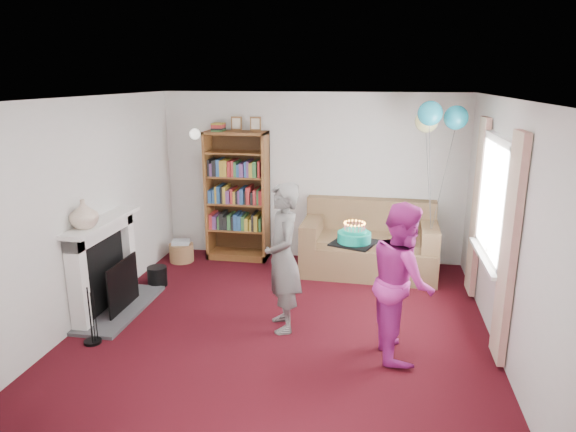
% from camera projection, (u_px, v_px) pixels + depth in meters
% --- Properties ---
extents(ground, '(5.00, 5.00, 0.00)m').
position_uv_depth(ground, '(281.00, 332.00, 5.62)').
color(ground, black).
rests_on(ground, ground).
extents(wall_back, '(4.50, 0.02, 2.50)m').
position_uv_depth(wall_back, '(312.00, 177.00, 7.68)').
color(wall_back, silver).
rests_on(wall_back, ground).
extents(wall_left, '(0.02, 5.00, 2.50)m').
position_uv_depth(wall_left, '(80.00, 213.00, 5.68)').
color(wall_left, silver).
rests_on(wall_left, ground).
extents(wall_right, '(0.02, 5.00, 2.50)m').
position_uv_depth(wall_right, '(511.00, 234.00, 4.92)').
color(wall_right, silver).
rests_on(wall_right, ground).
extents(ceiling, '(4.50, 5.00, 0.01)m').
position_uv_depth(ceiling, '(280.00, 98.00, 4.97)').
color(ceiling, white).
rests_on(ceiling, wall_back).
extents(fireplace, '(0.55, 1.80, 1.12)m').
position_uv_depth(fireplace, '(109.00, 270.00, 6.02)').
color(fireplace, '#3F3F42').
rests_on(fireplace, ground).
extents(window_bay, '(0.14, 2.02, 2.20)m').
position_uv_depth(window_bay, '(492.00, 221.00, 5.51)').
color(window_bay, white).
rests_on(window_bay, ground).
extents(wall_sconce, '(0.16, 0.23, 0.16)m').
position_uv_depth(wall_sconce, '(195.00, 134.00, 7.67)').
color(wall_sconce, gold).
rests_on(wall_sconce, ground).
extents(bookcase, '(0.92, 0.42, 2.15)m').
position_uv_depth(bookcase, '(238.00, 197.00, 7.75)').
color(bookcase, '#472B14').
rests_on(bookcase, ground).
extents(sofa, '(1.87, 0.99, 0.99)m').
position_uv_depth(sofa, '(369.00, 246.00, 7.35)').
color(sofa, olive).
rests_on(sofa, ground).
extents(wicker_basket, '(0.36, 0.36, 0.33)m').
position_uv_depth(wicker_basket, '(181.00, 252.00, 7.76)').
color(wicker_basket, '#8B6341').
rests_on(wicker_basket, ground).
extents(person_striped, '(0.58, 0.70, 1.65)m').
position_uv_depth(person_striped, '(283.00, 258.00, 5.52)').
color(person_striped, black).
rests_on(person_striped, ground).
extents(person_magenta, '(0.71, 0.85, 1.57)m').
position_uv_depth(person_magenta, '(402.00, 281.00, 5.00)').
color(person_magenta, '#AB2282').
rests_on(person_magenta, ground).
extents(birthday_cake, '(0.40, 0.40, 0.22)m').
position_uv_depth(birthday_cake, '(354.00, 237.00, 5.11)').
color(birthday_cake, black).
rests_on(birthday_cake, ground).
extents(balloons, '(0.63, 0.68, 1.74)m').
position_uv_depth(balloons, '(438.00, 117.00, 6.35)').
color(balloons, '#3F3F3F').
rests_on(balloons, ground).
extents(mantel_vase, '(0.36, 0.36, 0.32)m').
position_uv_depth(mantel_vase, '(84.00, 214.00, 5.50)').
color(mantel_vase, beige).
rests_on(mantel_vase, fireplace).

